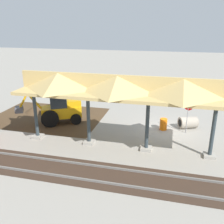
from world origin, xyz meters
TOP-DOWN VIEW (x-y plane):
  - ground_plane at (0.00, 0.00)m, footprint 120.00×120.00m
  - dirt_work_zone at (10.40, -0.38)m, footprint 9.59×7.00m
  - platform_canopy at (3.17, 3.76)m, footprint 13.00×3.20m
  - rail_tracks at (0.00, 7.27)m, footprint 60.00×2.58m
  - stop_sign at (-1.42, 0.28)m, footprint 0.69×0.37m
  - backhoe at (8.73, 0.68)m, footprint 5.05×3.49m
  - dirt_mound at (12.20, -1.36)m, footprint 3.96×3.96m
  - concrete_pipe at (-1.59, -0.73)m, footprint 1.62×1.39m
  - traffic_barrel at (0.29, 0.06)m, footprint 0.56×0.56m

SIDE VIEW (x-z plane):
  - ground_plane at x=0.00m, z-range 0.00..0.00m
  - dirt_mound at x=12.20m, z-range -0.64..0.64m
  - dirt_work_zone at x=10.40m, z-range 0.00..0.01m
  - rail_tracks at x=0.00m, z-range -0.05..0.10m
  - traffic_barrel at x=0.29m, z-range 0.00..0.90m
  - concrete_pipe at x=-1.59m, z-range 0.00..0.93m
  - backhoe at x=8.73m, z-range -0.14..2.68m
  - stop_sign at x=-1.42m, z-range 0.57..3.15m
  - platform_canopy at x=3.17m, z-range 1.72..6.62m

